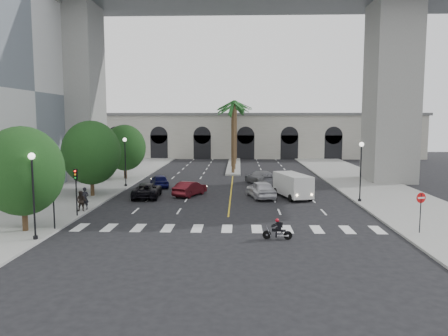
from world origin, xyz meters
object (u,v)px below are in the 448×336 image
traffic_signal_near (53,193)px  cargo_van (293,185)px  motorcycle_rider (278,230)px  pedestrian_b (81,201)px  lamp_post_left_far (125,158)px  lamp_post_right (361,166)px  car_e (159,181)px  pedestrian_a (85,198)px  car_a (261,189)px  car_c (147,190)px  car_b (190,188)px  car_d (261,177)px  lamp_post_left_near (33,189)px  do_not_enter_sign (421,204)px  traffic_signal_far (76,184)px

traffic_signal_near → cargo_van: 21.34m
motorcycle_rider → pedestrian_b: pedestrian_b is taller
lamp_post_left_far → lamp_post_right: bearing=-19.3°
car_e → pedestrian_b: size_ratio=2.55×
car_e → pedestrian_a: size_ratio=2.32×
car_a → car_e: size_ratio=1.18×
lamp_post_right → traffic_signal_near: size_ratio=1.47×
car_e → cargo_van: size_ratio=0.73×
car_a → car_c: bearing=-12.1°
lamp_post_left_far → cargo_van: (17.20, -5.80, -1.97)m
car_b → cargo_van: (9.70, -0.92, 0.55)m
car_a → car_d: (0.41, 8.76, -0.05)m
car_a → car_e: bearing=-43.1°
car_d → cargo_van: 9.08m
car_e → pedestrian_b: pedestrian_b is taller
motorcycle_rider → pedestrian_a: size_ratio=1.02×
car_c → motorcycle_rider: bearing=125.0°
lamp_post_left_near → do_not_enter_sign: bearing=5.6°
lamp_post_right → car_b: bearing=168.5°
car_e → car_c: bearing=71.9°
car_b → pedestrian_a: (-7.60, -7.35, 0.33)m
car_a → car_b: 6.81m
motorcycle_rider → lamp_post_left_far: bearing=130.4°
traffic_signal_near → car_b: (7.40, 13.62, -1.81)m
traffic_signal_near → car_e: bearing=79.4°
lamp_post_left_near → lamp_post_right: bearing=29.7°
lamp_post_left_near → car_d: (14.65, 23.90, -2.45)m
lamp_post_left_near → motorcycle_rider: bearing=3.9°
lamp_post_left_far → lamp_post_right: same height
lamp_post_left_far → do_not_enter_sign: bearing=-38.3°
lamp_post_left_near → cargo_van: (17.20, 15.20, -1.97)m
car_c → pedestrian_b: bearing=58.8°
traffic_signal_far → cargo_van: size_ratio=0.65×
lamp_post_left_near → car_e: bearing=80.4°
lamp_post_left_far → pedestrian_a: lamp_post_left_far is taller
traffic_signal_far → pedestrian_a: bearing=95.0°
car_c → car_e: size_ratio=1.23×
traffic_signal_far → do_not_enter_sign: 23.92m
car_a → car_c: 10.64m
car_b → lamp_post_left_far: bearing=-9.1°
motorcycle_rider → car_e: size_ratio=0.44×
lamp_post_left_far → motorcycle_rider: bearing=-53.9°
car_c → pedestrian_b: size_ratio=3.13×
traffic_signal_far → pedestrian_b: size_ratio=2.26×
lamp_post_right → traffic_signal_far: size_ratio=1.47×
lamp_post_right → motorcycle_rider: lamp_post_right is taller
motorcycle_rider → cargo_van: cargo_van is taller
lamp_post_right → traffic_signal_far: (-22.70, -6.50, -0.71)m
car_d → do_not_enter_sign: 23.43m
car_c → pedestrian_b: 7.90m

